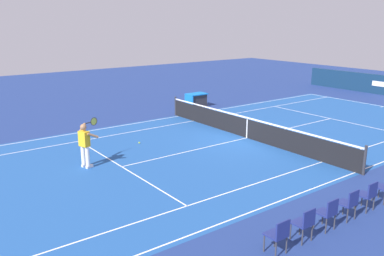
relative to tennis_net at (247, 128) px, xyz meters
name	(u,v)px	position (x,y,z in m)	size (l,w,h in m)	color
ground_plane	(247,138)	(0.00, 0.00, -0.49)	(60.00, 60.00, 0.00)	navy
court_slab	(247,138)	(0.00, 0.00, -0.49)	(24.20, 11.40, 0.00)	#1E4C93
court_line_markings	(247,138)	(0.00, 0.00, -0.49)	(23.85, 11.05, 0.01)	white
tennis_net	(247,128)	(0.00, 0.00, 0.00)	(0.10, 11.70, 1.08)	#2D2D33
tennis_player_near	(85,143)	(7.45, -0.74, 0.44)	(0.97, 0.88, 1.70)	white
tennis_ball	(139,143)	(4.41, -2.20, -0.46)	(0.07, 0.07, 0.07)	#CCE01E
spectator_chair_1	(368,194)	(2.48, 7.39, 0.03)	(0.44, 0.44, 0.88)	#38383D
spectator_chair_2	(349,202)	(3.41, 7.39, 0.03)	(0.44, 0.44, 0.88)	#38383D
spectator_chair_3	(328,212)	(4.34, 7.39, 0.03)	(0.44, 0.44, 0.88)	#38383D
spectator_chair_4	(305,222)	(5.27, 7.39, 0.03)	(0.44, 0.44, 0.88)	#38383D
spectator_chair_5	(279,234)	(6.19, 7.39, 0.03)	(0.44, 0.44, 0.88)	#38383D
equipment_cart_tarped	(196,100)	(-2.35, -6.94, -0.05)	(1.25, 0.84, 0.85)	#2D2D33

